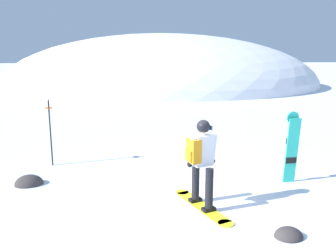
{
  "coord_description": "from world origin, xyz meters",
  "views": [
    {
      "loc": [
        -1.35,
        -6.16,
        2.85
      ],
      "look_at": [
        0.11,
        2.83,
        1.0
      ],
      "focal_mm": 36.63,
      "sensor_mm": 36.0,
      "label": 1
    }
  ],
  "objects_px": {
    "spare_snowboard": "(292,147)",
    "rock_dark": "(288,237)",
    "piste_marker_near": "(50,127)",
    "rock_small": "(29,184)",
    "snowboarder_main": "(201,162)"
  },
  "relations": [
    {
      "from": "spare_snowboard",
      "to": "rock_dark",
      "type": "bearing_deg",
      "value": -118.67
    },
    {
      "from": "spare_snowboard",
      "to": "piste_marker_near",
      "type": "distance_m",
      "value": 6.02
    },
    {
      "from": "spare_snowboard",
      "to": "rock_dark",
      "type": "xyz_separation_m",
      "value": [
        -1.24,
        -2.26,
        -0.84
      ]
    },
    {
      "from": "spare_snowboard",
      "to": "rock_small",
      "type": "relative_size",
      "value": 2.64
    },
    {
      "from": "snowboarder_main",
      "to": "rock_dark",
      "type": "distance_m",
      "value": 1.96
    },
    {
      "from": "rock_dark",
      "to": "spare_snowboard",
      "type": "bearing_deg",
      "value": 61.33
    },
    {
      "from": "piste_marker_near",
      "to": "rock_small",
      "type": "bearing_deg",
      "value": -102.4
    },
    {
      "from": "rock_dark",
      "to": "rock_small",
      "type": "relative_size",
      "value": 0.74
    },
    {
      "from": "piste_marker_near",
      "to": "spare_snowboard",
      "type": "bearing_deg",
      "value": -21.56
    },
    {
      "from": "snowboarder_main",
      "to": "piste_marker_near",
      "type": "xyz_separation_m",
      "value": [
        -3.24,
        3.16,
        0.12
      ]
    },
    {
      "from": "snowboarder_main",
      "to": "piste_marker_near",
      "type": "height_order",
      "value": "piste_marker_near"
    },
    {
      "from": "rock_dark",
      "to": "piste_marker_near",
      "type": "bearing_deg",
      "value": 134.28
    },
    {
      "from": "snowboarder_main",
      "to": "spare_snowboard",
      "type": "bearing_deg",
      "value": 21.96
    },
    {
      "from": "rock_dark",
      "to": "rock_small",
      "type": "height_order",
      "value": "rock_small"
    },
    {
      "from": "spare_snowboard",
      "to": "piste_marker_near",
      "type": "relative_size",
      "value": 0.92
    }
  ]
}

